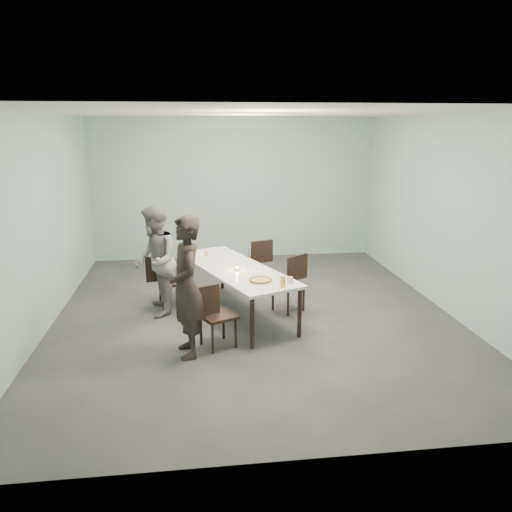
{
  "coord_description": "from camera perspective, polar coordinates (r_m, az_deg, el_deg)",
  "views": [
    {
      "loc": [
        -0.88,
        -7.19,
        2.85
      ],
      "look_at": [
        0.0,
        -0.26,
        1.0
      ],
      "focal_mm": 35.0,
      "sensor_mm": 36.0,
      "label": 1
    }
  ],
  "objects": [
    {
      "name": "table",
      "position": [
        7.59,
        -2.45,
        -1.69
      ],
      "size": [
        1.81,
        2.75,
        0.75
      ],
      "rotation": [
        0.0,
        0.0,
        0.39
      ],
      "color": "white",
      "rests_on": "ground"
    },
    {
      "name": "water_tumbler",
      "position": [
        6.8,
        3.91,
        -2.79
      ],
      "size": [
        0.08,
        0.08,
        0.09
      ],
      "primitive_type": "cylinder",
      "color": "silver",
      "rests_on": "table"
    },
    {
      "name": "chair_far_left",
      "position": [
        7.97,
        -10.16,
        -2.53
      ],
      "size": [
        0.65,
        0.5,
        0.87
      ],
      "rotation": [
        0.0,
        0.0,
        0.22
      ],
      "color": "black",
      "rests_on": "ground"
    },
    {
      "name": "chair_far_right",
      "position": [
        8.8,
        0.06,
        -0.64
      ],
      "size": [
        0.65,
        0.54,
        0.87
      ],
      "rotation": [
        0.0,
        0.0,
        3.5
      ],
      "color": "black",
      "rests_on": "ground"
    },
    {
      "name": "menu",
      "position": [
        8.28,
        -6.25,
        0.08
      ],
      "size": [
        0.36,
        0.32,
        0.01
      ],
      "primitive_type": "cube",
      "rotation": [
        0.0,
        0.0,
        0.39
      ],
      "color": "silver",
      "rests_on": "table"
    },
    {
      "name": "side_plate",
      "position": [
        7.24,
        0.1,
        -1.97
      ],
      "size": [
        0.18,
        0.18,
        0.01
      ],
      "primitive_type": "cylinder",
      "color": "white",
      "rests_on": "table"
    },
    {
      "name": "diner_far",
      "position": [
        7.69,
        -11.44,
        -0.56
      ],
      "size": [
        0.71,
        0.87,
        1.69
      ],
      "primitive_type": "imported",
      "rotation": [
        0.0,
        0.0,
        -1.49
      ],
      "color": "slate",
      "rests_on": "ground"
    },
    {
      "name": "chair_near_left",
      "position": [
        6.51,
        -5.02,
        -6.36
      ],
      "size": [
        0.65,
        0.56,
        0.87
      ],
      "rotation": [
        0.0,
        0.0,
        0.43
      ],
      "color": "black",
      "rests_on": "ground"
    },
    {
      "name": "diner_near",
      "position": [
        6.23,
        -7.95,
        -3.52
      ],
      "size": [
        0.54,
        0.72,
        1.8
      ],
      "primitive_type": "imported",
      "rotation": [
        0.0,
        0.0,
        -1.39
      ],
      "color": "black",
      "rests_on": "ground"
    },
    {
      "name": "amber_tumbler",
      "position": [
        8.22,
        -5.68,
        0.26
      ],
      "size": [
        0.07,
        0.07,
        0.08
      ],
      "primitive_type": "cylinder",
      "color": "gold",
      "rests_on": "table"
    },
    {
      "name": "beer_glass",
      "position": [
        6.64,
        3.05,
        -2.93
      ],
      "size": [
        0.08,
        0.08,
        0.15
      ],
      "primitive_type": "cylinder",
      "color": "gold",
      "rests_on": "table"
    },
    {
      "name": "ground",
      "position": [
        7.78,
        -0.25,
        -6.64
      ],
      "size": [
        7.0,
        7.0,
        0.0
      ],
      "primitive_type": "plane",
      "color": "#333335",
      "rests_on": "ground"
    },
    {
      "name": "tealight",
      "position": [
        7.4,
        -2.22,
        -1.49
      ],
      "size": [
        0.06,
        0.06,
        0.05
      ],
      "color": "silver",
      "rests_on": "table"
    },
    {
      "name": "chair_near_right",
      "position": [
        7.83,
        4.16,
        -2.65
      ],
      "size": [
        0.64,
        0.58,
        0.87
      ],
      "rotation": [
        0.0,
        0.0,
        3.73
      ],
      "color": "black",
      "rests_on": "ground"
    },
    {
      "name": "pizza",
      "position": [
        6.87,
        0.5,
        -2.8
      ],
      "size": [
        0.34,
        0.34,
        0.04
      ],
      "color": "white",
      "rests_on": "table"
    },
    {
      "name": "room_shell",
      "position": [
        7.29,
        -0.26,
        8.34
      ],
      "size": [
        6.02,
        7.02,
        3.01
      ],
      "color": "#90B5AD",
      "rests_on": "ground"
    }
  ]
}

